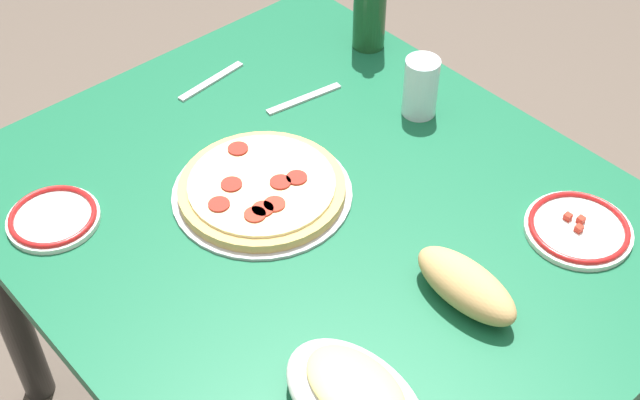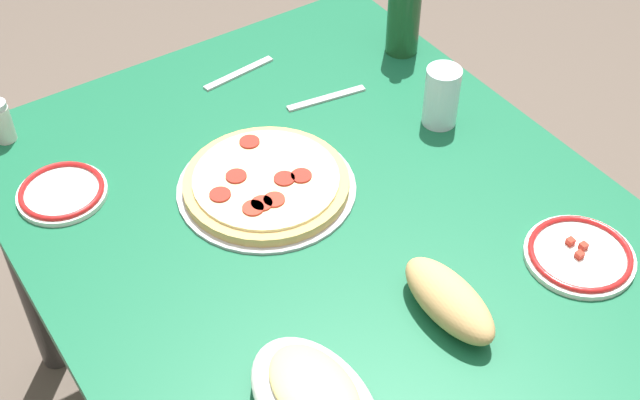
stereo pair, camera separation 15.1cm
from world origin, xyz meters
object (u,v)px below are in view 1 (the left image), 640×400
object	(u,v)px
baked_pasta_dish	(355,397)
side_plate_far	(53,218)
side_plate_near	(579,228)
dining_table	(320,255)
pepperoni_pizza	(262,189)
water_glass	(421,87)
bread_loaf	(466,285)

from	to	relation	value
baked_pasta_dish	side_plate_far	distance (m)	0.64
baked_pasta_dish	side_plate_far	bearing A→B (deg)	-168.56
side_plate_near	dining_table	bearing A→B (deg)	-137.87
side_plate_near	pepperoni_pizza	bearing A→B (deg)	-141.29
dining_table	water_glass	size ratio (longest dim) A/B	9.56
water_glass	side_plate_near	xyz separation A→B (m)	(0.41, -0.04, -0.05)
water_glass	dining_table	bearing A→B (deg)	-76.30
water_glass	bread_loaf	size ratio (longest dim) A/B	0.64
baked_pasta_dish	water_glass	bearing A→B (deg)	126.30
water_glass	side_plate_far	size ratio (longest dim) A/B	0.76
baked_pasta_dish	side_plate_far	xyz separation A→B (m)	(-0.63, -0.13, -0.03)
pepperoni_pizza	side_plate_far	world-z (taller)	pepperoni_pizza
dining_table	side_plate_near	world-z (taller)	side_plate_near
side_plate_near	side_plate_far	distance (m)	0.91
pepperoni_pizza	side_plate_far	distance (m)	0.37
side_plate_near	bread_loaf	world-z (taller)	bread_loaf
baked_pasta_dish	side_plate_far	size ratio (longest dim) A/B	1.49
baked_pasta_dish	bread_loaf	distance (m)	0.27
side_plate_near	water_glass	bearing A→B (deg)	174.98
dining_table	pepperoni_pizza	size ratio (longest dim) A/B	3.62
dining_table	side_plate_near	xyz separation A→B (m)	(0.33, 0.30, 0.12)
pepperoni_pizza	side_plate_far	xyz separation A→B (m)	(-0.19, -0.31, -0.01)
pepperoni_pizza	dining_table	bearing A→B (deg)	25.09
pepperoni_pizza	bread_loaf	size ratio (longest dim) A/B	1.68
pepperoni_pizza	water_glass	bearing A→B (deg)	86.91
pepperoni_pizza	water_glass	world-z (taller)	water_glass
dining_table	water_glass	distance (m)	0.39
baked_pasta_dish	side_plate_near	distance (m)	0.53
dining_table	water_glass	bearing A→B (deg)	103.70
dining_table	baked_pasta_dish	world-z (taller)	baked_pasta_dish
baked_pasta_dish	dining_table	bearing A→B (deg)	145.20
dining_table	bread_loaf	xyz separation A→B (m)	(0.30, 0.04, 0.15)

